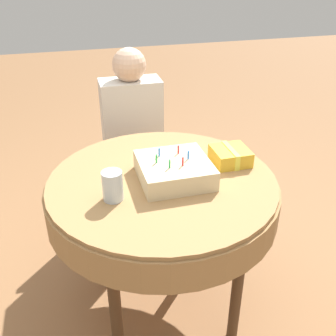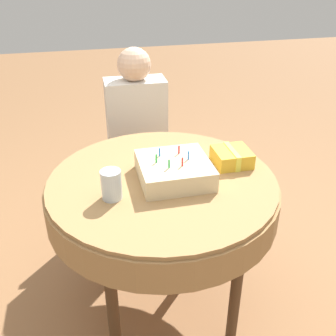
# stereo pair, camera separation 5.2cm
# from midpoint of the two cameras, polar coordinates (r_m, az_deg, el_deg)

# --- Properties ---
(ground_plane) EXTENTS (12.00, 12.00, 0.00)m
(ground_plane) POSITION_cam_midpoint_polar(r_m,az_deg,el_deg) (2.17, -1.43, -19.15)
(ground_plane) COLOR #8C603D
(dining_table) EXTENTS (1.00, 1.00, 0.76)m
(dining_table) POSITION_cam_midpoint_polar(r_m,az_deg,el_deg) (1.72, -1.71, -4.25)
(dining_table) COLOR #9E7547
(dining_table) RESTS_ON ground_plane
(chair) EXTENTS (0.37, 0.37, 0.92)m
(chair) POSITION_cam_midpoint_polar(r_m,az_deg,el_deg) (2.53, -5.89, 2.40)
(chair) COLOR #4C331E
(chair) RESTS_ON ground_plane
(person) EXTENTS (0.35, 0.28, 1.15)m
(person) POSITION_cam_midpoint_polar(r_m,az_deg,el_deg) (2.37, -5.78, 5.73)
(person) COLOR #DBB293
(person) RESTS_ON ground_plane
(birthday_cake) EXTENTS (0.29, 0.29, 0.12)m
(birthday_cake) POSITION_cam_midpoint_polar(r_m,az_deg,el_deg) (1.65, -0.00, -0.29)
(birthday_cake) COLOR beige
(birthday_cake) RESTS_ON dining_table
(drinking_glass) EXTENTS (0.08, 0.08, 0.12)m
(drinking_glass) POSITION_cam_midpoint_polar(r_m,az_deg,el_deg) (1.53, -9.03, -2.58)
(drinking_glass) COLOR silver
(drinking_glass) RESTS_ON dining_table
(gift_box) EXTENTS (0.16, 0.16, 0.07)m
(gift_box) POSITION_cam_midpoint_polar(r_m,az_deg,el_deg) (1.80, 8.21, 1.76)
(gift_box) COLOR gold
(gift_box) RESTS_ON dining_table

